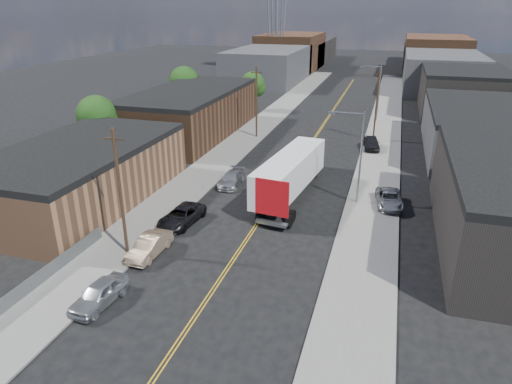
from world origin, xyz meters
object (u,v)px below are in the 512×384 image
Objects in this scene: car_left_a at (99,294)px; semi_truck at (294,169)px; car_left_d at (231,179)px; car_left_c at (182,216)px; car_right_lot_a at (389,199)px; car_left_b at (150,246)px; car_right_lot_c at (371,143)px.

semi_truck is at bearing 76.10° from car_left_a.
car_left_a reaches higher than car_left_d.
car_right_lot_a reaches higher than car_left_c.
car_left_b reaches higher than car_left_c.
car_left_b is 15.73m from car_left_d.
semi_truck is at bearing 65.19° from car_left_b.
car_right_lot_a is at bearing 33.47° from car_left_c.
car_left_a is at bearing -136.33° from car_right_lot_a.
car_right_lot_c is at bearing 68.49° from car_left_b.
car_left_c is (0.00, 5.69, -0.03)m from car_left_b.
car_right_lot_c is (6.70, 17.67, -1.64)m from semi_truck.
car_left_c is at bearing -125.66° from car_right_lot_c.
car_left_b is at bearing -83.80° from car_left_c.
car_left_b is 36.20m from car_right_lot_c.
car_left_d is at bearing 89.90° from car_left_c.
car_left_c is 31.08m from car_right_lot_c.
car_right_lot_a is (17.40, 21.19, 0.08)m from car_left_a.
car_right_lot_a reaches higher than car_left_a.
car_left_b is at bearing 95.87° from car_left_a.
car_left_d is (1.10, 15.69, -0.07)m from car_left_b.
car_left_a is 0.85× the size of car_left_c.
car_right_lot_a is 18.67m from car_right_lot_c.
car_left_b is 0.93× the size of car_right_lot_a.
car_right_lot_c reaches higher than car_right_lot_a.
car_left_d is at bearing -135.39° from car_right_lot_c.
car_left_c is at bearing -97.67° from car_left_d.
car_left_a is at bearing -117.85° from car_right_lot_c.
car_left_a reaches higher than car_left_c.
car_left_c is 10.06m from car_left_d.
semi_truck is at bearing 168.33° from car_right_lot_a.
semi_truck reaches higher than car_left_b.
car_left_b is at bearing -146.82° from car_right_lot_a.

